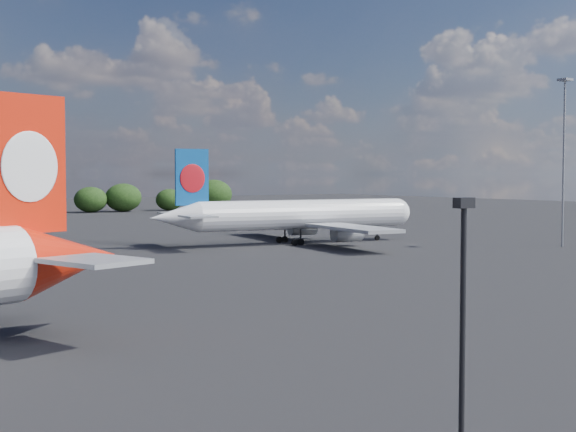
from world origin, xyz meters
TOP-DOWN VIEW (x-y plane):
  - china_southern_airliner at (57.76, 72.51)m, footprint 42.43×40.45m
  - apron_lamp_post at (6.65, -10.28)m, footprint 0.55×0.30m
  - floodlight_mast_near at (86.94, 47.39)m, footprint 1.60×1.60m

SIDE VIEW (x-z plane):
  - china_southern_airliner at x=57.76m, z-range -2.71..11.14m
  - apron_lamp_post at x=6.65m, z-range 0.64..10.37m
  - floodlight_mast_near at x=86.94m, z-range 3.34..27.18m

